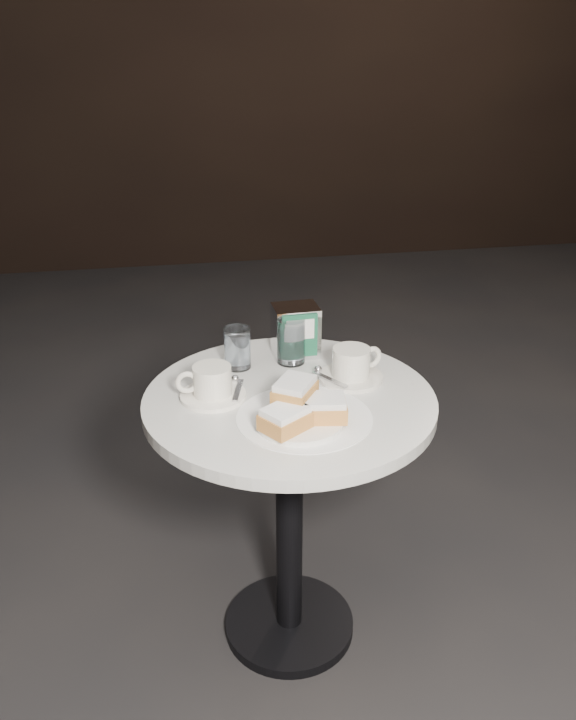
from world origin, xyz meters
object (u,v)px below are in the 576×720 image
at_px(water_glass_right, 291,341).
at_px(cafe_table, 289,465).
at_px(coffee_cup_left, 212,384).
at_px(water_glass_left, 237,348).
at_px(napkin_dispenser, 296,331).
at_px(beignet_plate, 301,411).
at_px(coffee_cup_right, 352,366).

bearing_deg(water_glass_right, cafe_table, -101.42).
xyz_separation_m(cafe_table, coffee_cup_left, (-0.18, 0.02, 0.23)).
bearing_deg(water_glass_left, coffee_cup_left, -116.96).
bearing_deg(napkin_dispenser, beignet_plate, -101.54).
distance_m(beignet_plate, water_glass_left, 0.33).
height_order(beignet_plate, coffee_cup_right, beignet_plate).
bearing_deg(coffee_cup_left, water_glass_right, 36.03).
height_order(coffee_cup_right, water_glass_right, water_glass_right).
height_order(beignet_plate, water_glass_right, water_glass_right).
relative_size(beignet_plate, water_glass_left, 2.23).
xyz_separation_m(beignet_plate, coffee_cup_left, (-0.18, 0.16, 0.00)).
distance_m(coffee_cup_left, water_glass_right, 0.27).
bearing_deg(coffee_cup_right, water_glass_left, 138.22).
bearing_deg(beignet_plate, water_glass_right, 83.33).
bearing_deg(beignet_plate, napkin_dispenser, 80.87).
distance_m(coffee_cup_left, coffee_cup_right, 0.35).
relative_size(water_glass_right, napkin_dispenser, 0.88).
distance_m(coffee_cup_left, napkin_dispenser, 0.32).
height_order(coffee_cup_right, napkin_dispenser, napkin_dispenser).
height_order(water_glass_right, napkin_dispenser, napkin_dispenser).
relative_size(cafe_table, water_glass_right, 6.20).
height_order(coffee_cup_left, water_glass_left, water_glass_left).
bearing_deg(coffee_cup_right, coffee_cup_left, 168.00).
xyz_separation_m(coffee_cup_left, water_glass_right, (0.22, 0.16, 0.02)).
relative_size(cafe_table, napkin_dispenser, 5.43).
distance_m(coffee_cup_left, water_glass_left, 0.18).
bearing_deg(napkin_dispenser, coffee_cup_left, -141.82).
xyz_separation_m(beignet_plate, water_glass_right, (0.04, 0.33, 0.02)).
distance_m(cafe_table, beignet_plate, 0.27).
xyz_separation_m(coffee_cup_left, napkin_dispenser, (0.24, 0.21, 0.03)).
bearing_deg(cafe_table, beignet_plate, -90.18).
height_order(water_glass_left, napkin_dispenser, napkin_dispenser).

